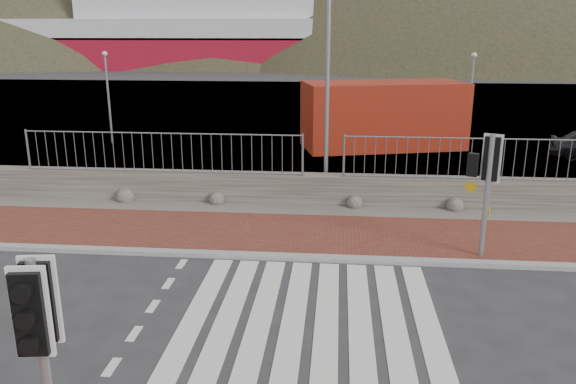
# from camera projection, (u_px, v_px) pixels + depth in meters

# --- Properties ---
(ground) EXTENTS (220.00, 220.00, 0.00)m
(ground) POSITION_uv_depth(u_px,v_px,m) (309.00, 327.00, 9.90)
(ground) COLOR #28282B
(ground) RESTS_ON ground
(sidewalk_far) EXTENTS (40.00, 3.00, 0.08)m
(sidewalk_far) POSITION_uv_depth(u_px,v_px,m) (319.00, 235.00, 14.19)
(sidewalk_far) COLOR brown
(sidewalk_far) RESTS_ON ground
(kerb_far) EXTENTS (40.00, 0.25, 0.12)m
(kerb_far) POSITION_uv_depth(u_px,v_px,m) (316.00, 258.00, 12.75)
(kerb_far) COLOR gray
(kerb_far) RESTS_ON ground
(zebra_crossing) EXTENTS (4.62, 5.60, 0.01)m
(zebra_crossing) POSITION_uv_depth(u_px,v_px,m) (309.00, 327.00, 9.90)
(zebra_crossing) COLOR silver
(zebra_crossing) RESTS_ON ground
(gravel_strip) EXTENTS (40.00, 1.50, 0.06)m
(gravel_strip) POSITION_uv_depth(u_px,v_px,m) (322.00, 211.00, 16.10)
(gravel_strip) COLOR #59544C
(gravel_strip) RESTS_ON ground
(stone_wall) EXTENTS (40.00, 0.60, 0.90)m
(stone_wall) POSITION_uv_depth(u_px,v_px,m) (323.00, 190.00, 16.75)
(stone_wall) COLOR #4B443D
(stone_wall) RESTS_ON ground
(railing) EXTENTS (18.07, 0.07, 1.22)m
(railing) POSITION_uv_depth(u_px,v_px,m) (323.00, 145.00, 16.23)
(railing) COLOR gray
(railing) RESTS_ON stone_wall
(quay) EXTENTS (120.00, 40.00, 0.50)m
(quay) POSITION_uv_depth(u_px,v_px,m) (333.00, 110.00, 36.57)
(quay) COLOR #4C4C4F
(quay) RESTS_ON ground
(water) EXTENTS (220.00, 50.00, 0.05)m
(water) POSITION_uv_depth(u_px,v_px,m) (337.00, 71.00, 70.04)
(water) COLOR #3F4C54
(water) RESTS_ON ground
(ferry) EXTENTS (50.00, 16.00, 20.00)m
(ferry) POSITION_uv_depth(u_px,v_px,m) (154.00, 27.00, 75.47)
(ferry) COLOR maroon
(ferry) RESTS_ON ground
(hills_backdrop) EXTENTS (254.00, 90.00, 100.00)m
(hills_backdrop) POSITION_uv_depth(u_px,v_px,m) (373.00, 193.00, 99.80)
(hills_backdrop) COLOR #272D1B
(hills_backdrop) RESTS_ON ground
(traffic_signal_near) EXTENTS (0.43, 0.29, 2.77)m
(traffic_signal_near) POSITION_uv_depth(u_px,v_px,m) (39.00, 325.00, 6.04)
(traffic_signal_near) COLOR gray
(traffic_signal_near) RESTS_ON ground
(traffic_signal_far) EXTENTS (0.71, 0.46, 2.89)m
(traffic_signal_far) POSITION_uv_depth(u_px,v_px,m) (487.00, 170.00, 12.31)
(traffic_signal_far) COLOR gray
(traffic_signal_far) RESTS_ON ground
(streetlight) EXTENTS (1.53, 0.50, 7.28)m
(streetlight) POSITION_uv_depth(u_px,v_px,m) (332.00, 63.00, 16.45)
(streetlight) COLOR gray
(streetlight) RESTS_ON ground
(shipping_container) EXTENTS (7.37, 4.50, 2.86)m
(shipping_container) POSITION_uv_depth(u_px,v_px,m) (383.00, 115.00, 24.59)
(shipping_container) COLOR maroon
(shipping_container) RESTS_ON ground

